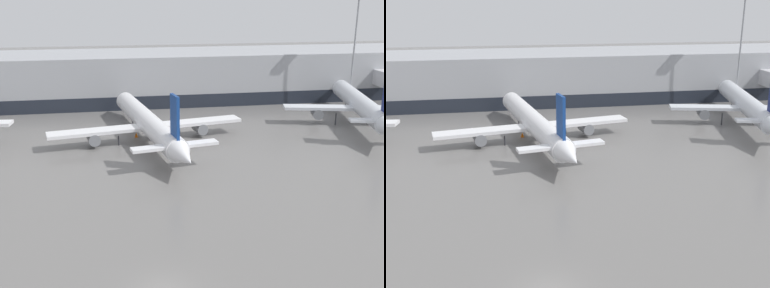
{
  "view_description": "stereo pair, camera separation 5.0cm",
  "coord_description": "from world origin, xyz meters",
  "views": [
    {
      "loc": [
        -2.91,
        -28.59,
        19.91
      ],
      "look_at": [
        6.15,
        23.69,
        3.0
      ],
      "focal_mm": 45.0,
      "sensor_mm": 36.0,
      "label": 1
    },
    {
      "loc": [
        -2.86,
        -28.6,
        19.91
      ],
      "look_at": [
        6.15,
        23.69,
        3.0
      ],
      "focal_mm": 45.0,
      "sensor_mm": 36.0,
      "label": 2
    }
  ],
  "objects": [
    {
      "name": "parked_jet_2",
      "position": [
        35.27,
        38.54,
        3.12
      ],
      "size": [
        23.56,
        32.49,
        10.18
      ],
      "rotation": [
        0.0,
        0.0,
        1.34
      ],
      "color": "silver",
      "rests_on": "ground_plane"
    },
    {
      "name": "apron_light_mast_1",
      "position": [
        39.1,
        49.52,
        15.7
      ],
      "size": [
        1.8,
        1.8,
        20.14
      ],
      "color": "gray",
      "rests_on": "ground_plane"
    },
    {
      "name": "parked_jet_3",
      "position": [
        2.05,
        35.38,
        2.57
      ],
      "size": [
        27.17,
        35.18,
        8.86
      ],
      "rotation": [
        0.0,
        0.0,
        1.75
      ],
      "color": "white",
      "rests_on": "ground_plane"
    },
    {
      "name": "traffic_cone_0",
      "position": [
        0.46,
        37.54,
        0.34
      ],
      "size": [
        0.5,
        0.5,
        0.68
      ],
      "color": "orange",
      "rests_on": "ground_plane"
    },
    {
      "name": "terminal_building",
      "position": [
        -0.03,
        61.86,
        4.5
      ],
      "size": [
        160.0,
        31.67,
        9.0
      ],
      "color": "#9EA0A5",
      "rests_on": "ground_plane"
    }
  ]
}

